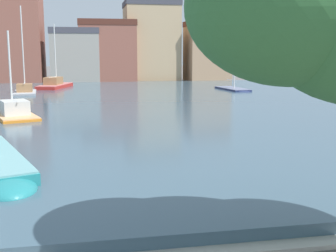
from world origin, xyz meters
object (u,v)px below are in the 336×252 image
object	(u,v)px
sailboat_orange	(13,115)
sailboat_red	(57,86)
sailboat_navy	(235,91)
sailboat_grey	(25,93)

from	to	relation	value
sailboat_orange	sailboat_red	world-z (taller)	sailboat_red
sailboat_orange	sailboat_navy	bearing A→B (deg)	37.79
sailboat_navy	sailboat_orange	bearing A→B (deg)	-142.21
sailboat_grey	sailboat_orange	xyz separation A→B (m)	(1.37, -16.09, -0.01)
sailboat_grey	sailboat_red	xyz separation A→B (m)	(2.59, 6.96, 0.07)
sailboat_orange	sailboat_navy	size ratio (longest dim) A/B	0.84
sailboat_red	sailboat_navy	xyz separation A→B (m)	(19.18, -7.24, -0.21)
sailboat_orange	sailboat_navy	xyz separation A→B (m)	(20.40, 15.82, -0.13)
sailboat_grey	sailboat_orange	distance (m)	16.15
sailboat_orange	sailboat_red	distance (m)	23.09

